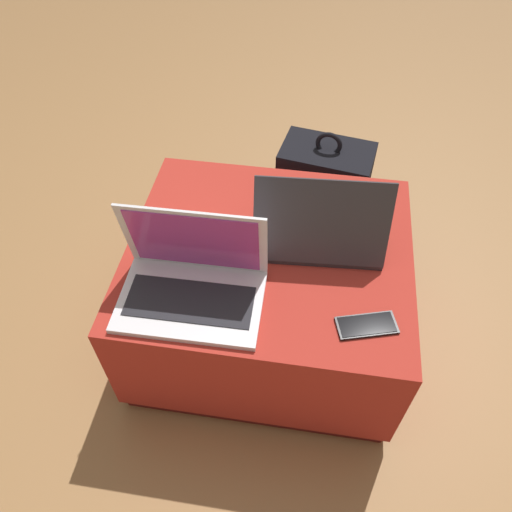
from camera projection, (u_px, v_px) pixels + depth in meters
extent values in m
plane|color=#9E7042|center=(267.00, 329.00, 1.74)|extent=(14.00, 14.00, 0.00)
cube|color=maroon|center=(267.00, 325.00, 1.72)|extent=(0.78, 0.68, 0.05)
cube|color=#B22D23|center=(268.00, 288.00, 1.56)|extent=(0.81, 0.71, 0.37)
cube|color=silver|center=(191.00, 301.00, 1.29)|extent=(0.37, 0.24, 0.02)
cube|color=#232328|center=(190.00, 301.00, 1.28)|extent=(0.33, 0.14, 0.00)
cube|color=silver|center=(195.00, 240.00, 1.26)|extent=(0.37, 0.05, 0.24)
cube|color=#B23D93|center=(194.00, 242.00, 1.26)|extent=(0.33, 0.04, 0.21)
cube|color=#333338|center=(317.00, 233.00, 1.45)|extent=(0.37, 0.27, 0.02)
cube|color=#232328|center=(317.00, 229.00, 1.45)|extent=(0.32, 0.16, 0.00)
cube|color=#333338|center=(321.00, 223.00, 1.30)|extent=(0.36, 0.11, 0.24)
cube|color=black|center=(321.00, 222.00, 1.31)|extent=(0.32, 0.09, 0.21)
cube|color=black|center=(367.00, 325.00, 1.25)|extent=(0.16, 0.11, 0.01)
cube|color=black|center=(367.00, 324.00, 1.24)|extent=(0.15, 0.10, 0.00)
cube|color=black|center=(322.00, 195.00, 1.88)|extent=(0.35, 0.24, 0.42)
cube|color=black|center=(327.00, 191.00, 2.02)|extent=(0.26, 0.11, 0.19)
torus|color=black|center=(329.00, 144.00, 1.71)|extent=(0.09, 0.03, 0.09)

